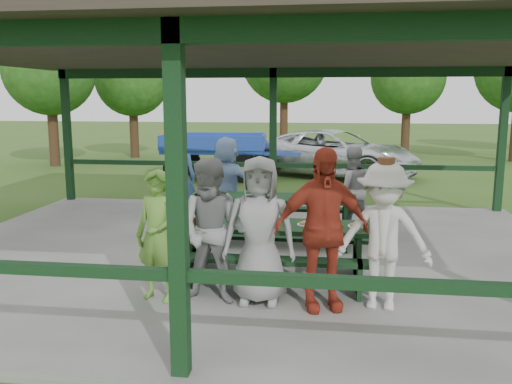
# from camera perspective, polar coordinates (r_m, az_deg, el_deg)

# --- Properties ---
(ground) EXTENTS (90.00, 90.00, 0.00)m
(ground) POSITION_cam_1_polar(r_m,az_deg,el_deg) (8.54, -0.94, -6.97)
(ground) COLOR #32551A
(ground) RESTS_ON ground
(concrete_slab) EXTENTS (10.00, 8.00, 0.10)m
(concrete_slab) POSITION_cam_1_polar(r_m,az_deg,el_deg) (8.53, -0.94, -6.65)
(concrete_slab) COLOR slate
(concrete_slab) RESTS_ON ground
(pavilion_structure) EXTENTS (10.60, 8.60, 3.24)m
(pavilion_structure) POSITION_cam_1_polar(r_m,az_deg,el_deg) (8.20, -1.00, 14.72)
(pavilion_structure) COLOR black
(pavilion_structure) RESTS_ON concrete_slab
(picnic_table_near) EXTENTS (2.50, 1.39, 0.75)m
(picnic_table_near) POSITION_cam_1_polar(r_m,az_deg,el_deg) (7.17, 2.06, -5.54)
(picnic_table_near) COLOR black
(picnic_table_near) RESTS_ON concrete_slab
(picnic_table_far) EXTENTS (2.73, 1.39, 0.75)m
(picnic_table_far) POSITION_cam_1_polar(r_m,az_deg,el_deg) (9.13, 1.90, -2.12)
(picnic_table_far) COLOR black
(picnic_table_far) RESTS_ON concrete_slab
(table_setting) EXTENTS (2.31, 0.45, 0.10)m
(table_setting) POSITION_cam_1_polar(r_m,az_deg,el_deg) (7.12, 2.35, -3.07)
(table_setting) COLOR white
(table_setting) RESTS_ON picnic_table_near
(contestant_green) EXTENTS (0.65, 0.51, 1.56)m
(contestant_green) POSITION_cam_1_polar(r_m,az_deg,el_deg) (6.49, -10.30, -4.56)
(contestant_green) COLOR #5A9032
(contestant_green) RESTS_ON concrete_slab
(contestant_grey_left) EXTENTS (0.87, 0.70, 1.71)m
(contestant_grey_left) POSITION_cam_1_polar(r_m,az_deg,el_deg) (6.30, -4.54, -4.17)
(contestant_grey_left) COLOR gray
(contestant_grey_left) RESTS_ON concrete_slab
(contestant_grey_mid) EXTENTS (0.86, 0.57, 1.73)m
(contestant_grey_mid) POSITION_cam_1_polar(r_m,az_deg,el_deg) (6.29, 0.36, -4.07)
(contestant_grey_mid) COLOR gray
(contestant_grey_mid) RESTS_ON concrete_slab
(contestant_red) EXTENTS (1.17, 0.74, 1.85)m
(contestant_red) POSITION_cam_1_polar(r_m,az_deg,el_deg) (6.14, 6.94, -3.89)
(contestant_red) COLOR #A0311F
(contestant_red) RESTS_ON concrete_slab
(contestant_white_fedora) EXTENTS (1.16, 0.76, 1.74)m
(contestant_white_fedora) POSITION_cam_1_polar(r_m,az_deg,el_deg) (6.29, 13.25, -4.54)
(contestant_white_fedora) COLOR silver
(contestant_white_fedora) RESTS_ON concrete_slab
(spectator_lblue) EXTENTS (1.62, 1.04, 1.67)m
(spectator_lblue) POSITION_cam_1_polar(r_m,az_deg,el_deg) (10.13, -3.06, 1.15)
(spectator_lblue) COLOR #89A6D4
(spectator_lblue) RESTS_ON concrete_slab
(spectator_blue) EXTENTS (0.62, 0.43, 1.62)m
(spectator_blue) POSITION_cam_1_polar(r_m,az_deg,el_deg) (10.84, -7.90, 1.51)
(spectator_blue) COLOR #3E64A1
(spectator_blue) RESTS_ON concrete_slab
(spectator_grey) EXTENTS (0.86, 0.74, 1.54)m
(spectator_grey) POSITION_cam_1_polar(r_m,az_deg,el_deg) (9.74, 9.97, 0.24)
(spectator_grey) COLOR gray
(spectator_grey) RESTS_ON concrete_slab
(pickup_truck) EXTENTS (5.83, 4.35, 1.47)m
(pickup_truck) POSITION_cam_1_polar(r_m,az_deg,el_deg) (17.30, 8.30, 4.07)
(pickup_truck) COLOR silver
(pickup_truck) RESTS_ON ground
(farm_trailer) EXTENTS (4.24, 2.05, 1.48)m
(farm_trailer) POSITION_cam_1_polar(r_m,az_deg,el_deg) (16.72, -4.41, 3.92)
(farm_trailer) COLOR #1C3B9B
(farm_trailer) RESTS_ON ground
(tree_far_left) EXTENTS (3.02, 3.02, 4.71)m
(tree_far_left) POSITION_cam_1_polar(r_m,az_deg,el_deg) (23.04, -12.91, 11.47)
(tree_far_left) COLOR #2E2112
(tree_far_left) RESTS_ON ground
(tree_left) EXTENTS (3.90, 3.90, 6.10)m
(tree_left) POSITION_cam_1_polar(r_m,az_deg,el_deg) (24.87, 3.00, 13.76)
(tree_left) COLOR #2E2112
(tree_left) RESTS_ON ground
(tree_mid) EXTENTS (3.11, 3.11, 4.86)m
(tree_mid) POSITION_cam_1_polar(r_m,az_deg,el_deg) (24.13, 15.71, 11.51)
(tree_mid) COLOR #2E2112
(tree_mid) RESTS_ON ground
(tree_edge_left) EXTENTS (3.24, 3.24, 5.06)m
(tree_edge_left) POSITION_cam_1_polar(r_m,az_deg,el_deg) (21.01, -20.92, 11.89)
(tree_edge_left) COLOR #2E2112
(tree_edge_left) RESTS_ON ground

